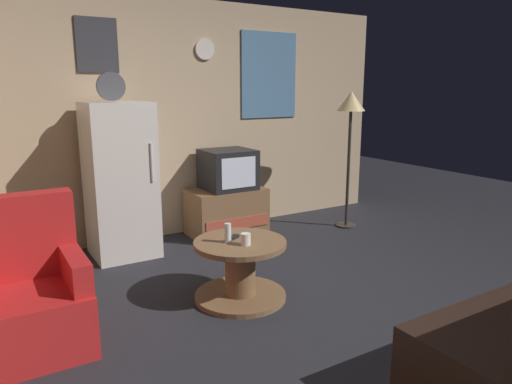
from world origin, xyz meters
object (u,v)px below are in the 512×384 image
(wine_glass, at_px, (228,233))
(standing_lamp, at_px, (351,112))
(tv_stand, at_px, (226,211))
(crt_tv, at_px, (228,169))
(fridge, at_px, (120,180))
(mug_ceramic_white, at_px, (246,239))
(remote_control, at_px, (232,238))
(armchair, at_px, (28,297))
(coffee_table, at_px, (240,270))

(wine_glass, bearing_deg, standing_lamp, 26.11)
(tv_stand, height_order, crt_tv, crt_tv)
(standing_lamp, bearing_deg, fridge, 170.82)
(mug_ceramic_white, bearing_deg, remote_control, 97.71)
(armchair, bearing_deg, tv_stand, 33.98)
(tv_stand, xyz_separation_m, standing_lamp, (1.37, -0.48, 1.10))
(standing_lamp, distance_m, wine_glass, 2.53)
(wine_glass, bearing_deg, fridge, 105.29)
(fridge, relative_size, standing_lamp, 1.11)
(coffee_table, height_order, armchair, armchair)
(tv_stand, height_order, remote_control, tv_stand)
(armchair, bearing_deg, coffee_table, -3.29)
(crt_tv, height_order, wine_glass, crt_tv)
(standing_lamp, relative_size, remote_control, 10.60)
(fridge, xyz_separation_m, standing_lamp, (2.56, -0.41, 0.60))
(wine_glass, height_order, armchair, armchair)
(crt_tv, bearing_deg, coffee_table, -114.80)
(crt_tv, xyz_separation_m, armchair, (-2.21, -1.47, -0.40))
(coffee_table, distance_m, armchair, 1.50)
(fridge, height_order, wine_glass, fridge)
(standing_lamp, distance_m, mug_ceramic_white, 2.52)
(wine_glass, relative_size, mug_ceramic_white, 1.67)
(mug_ceramic_white, xyz_separation_m, armchair, (-1.48, 0.19, -0.18))
(tv_stand, bearing_deg, mug_ceramic_white, -112.93)
(standing_lamp, relative_size, mug_ceramic_white, 17.67)
(crt_tv, distance_m, remote_control, 1.69)
(wine_glass, height_order, mug_ceramic_white, wine_glass)
(tv_stand, relative_size, wine_glass, 5.60)
(crt_tv, distance_m, mug_ceramic_white, 1.83)
(crt_tv, bearing_deg, fridge, -176.72)
(wine_glass, distance_m, remote_control, 0.10)
(fridge, xyz_separation_m, wine_glass, (0.40, -1.47, -0.20))
(crt_tv, xyz_separation_m, wine_glass, (-0.82, -1.54, -0.19))
(tv_stand, distance_m, standing_lamp, 1.82)
(coffee_table, bearing_deg, tv_stand, 66.01)
(coffee_table, bearing_deg, armchair, 176.71)
(crt_tv, bearing_deg, mug_ceramic_white, -113.70)
(wine_glass, height_order, remote_control, wine_glass)
(tv_stand, distance_m, crt_tv, 0.48)
(crt_tv, xyz_separation_m, remote_control, (-0.75, -1.49, -0.25))
(coffee_table, bearing_deg, fridge, 108.50)
(fridge, height_order, mug_ceramic_white, fridge)
(coffee_table, bearing_deg, mug_ceramic_white, -95.47)
(mug_ceramic_white, bearing_deg, coffee_table, 84.53)
(remote_control, bearing_deg, tv_stand, 34.14)
(wine_glass, bearing_deg, crt_tv, 62.10)
(tv_stand, distance_m, coffee_table, 1.70)
(standing_lamp, distance_m, coffee_table, 2.58)
(remote_control, bearing_deg, mug_ceramic_white, -112.17)
(fridge, relative_size, coffee_table, 2.46)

